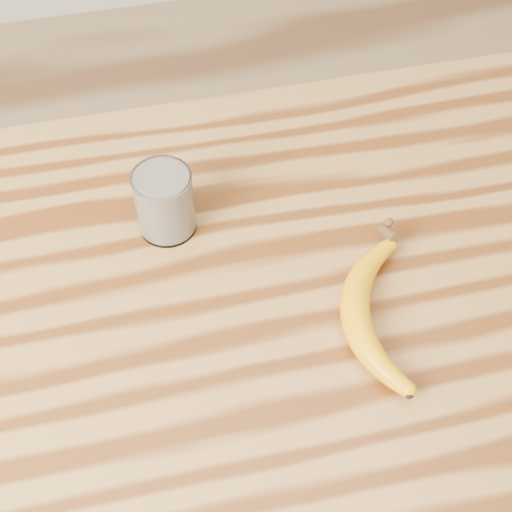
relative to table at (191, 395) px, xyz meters
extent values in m
cube|color=olive|center=(0.00, 0.00, 0.11)|extent=(1.20, 0.80, 0.04)
cylinder|color=brown|center=(0.54, 0.34, -0.34)|extent=(0.06, 0.06, 0.86)
cylinder|color=white|center=(0.01, 0.17, 0.17)|extent=(0.07, 0.07, 0.09)
torus|color=white|center=(0.01, 0.17, 0.22)|extent=(0.07, 0.07, 0.00)
cylinder|color=silver|center=(0.01, 0.17, 0.18)|extent=(0.07, 0.07, 0.08)
camera|label=1|loc=(-0.01, -0.40, 0.83)|focal=50.00mm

